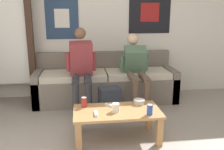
{
  "coord_description": "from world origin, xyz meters",
  "views": [
    {
      "loc": [
        -0.51,
        -1.81,
        1.53
      ],
      "look_at": [
        -0.1,
        1.43,
        0.68
      ],
      "focal_mm": 40.0,
      "sensor_mm": 36.0,
      "label": 1
    }
  ],
  "objects": [
    {
      "name": "door_frame",
      "position": [
        -1.78,
        2.48,
        1.2
      ],
      "size": [
        1.0,
        0.1,
        2.15
      ],
      "color": "#382319",
      "rests_on": "ground_plane"
    },
    {
      "name": "backpack",
      "position": [
        -0.11,
        1.56,
        0.22
      ],
      "size": [
        0.33,
        0.29,
        0.46
      ],
      "color": "#282D38",
      "rests_on": "ground_plane"
    },
    {
      "name": "person_seated_teen",
      "position": [
        0.36,
        1.98,
        0.65
      ],
      "size": [
        0.47,
        0.96,
        1.16
      ],
      "color": "brown",
      "rests_on": "ground_plane"
    },
    {
      "name": "drink_can_blue",
      "position": [
        0.25,
        0.75,
        0.44
      ],
      "size": [
        0.07,
        0.07,
        0.12
      ],
      "color": "#28479E",
      "rests_on": "coffee_table"
    },
    {
      "name": "pillar_candle",
      "position": [
        -0.12,
        0.89,
        0.43
      ],
      "size": [
        0.09,
        0.09,
        0.11
      ],
      "color": "silver",
      "rests_on": "coffee_table"
    },
    {
      "name": "person_seated_adult",
      "position": [
        -0.51,
        1.93,
        0.69
      ],
      "size": [
        0.47,
        0.81,
        1.27
      ],
      "color": "#2D2D33",
      "rests_on": "ground_plane"
    },
    {
      "name": "game_controller_near_left",
      "position": [
        -0.17,
        1.07,
        0.39
      ],
      "size": [
        0.13,
        0.13,
        0.03
      ],
      "color": "white",
      "rests_on": "coffee_table"
    },
    {
      "name": "game_controller_near_right",
      "position": [
        -0.36,
        0.84,
        0.39
      ],
      "size": [
        0.04,
        0.15,
        0.03
      ],
      "color": "white",
      "rests_on": "coffee_table"
    },
    {
      "name": "coffee_table",
      "position": [
        -0.1,
        0.93,
        0.31
      ],
      "size": [
        1.03,
        0.54,
        0.37
      ],
      "color": "#B27F4C",
      "rests_on": "ground_plane"
    },
    {
      "name": "ceramic_bowl",
      "position": [
        0.21,
        1.1,
        0.41
      ],
      "size": [
        0.15,
        0.15,
        0.06
      ],
      "color": "#B7B2A8",
      "rests_on": "coffee_table"
    },
    {
      "name": "drink_can_red",
      "position": [
        -0.49,
        1.09,
        0.44
      ],
      "size": [
        0.07,
        0.07,
        0.12
      ],
      "color": "maroon",
      "rests_on": "coffee_table"
    },
    {
      "name": "couch",
      "position": [
        -0.1,
        2.32,
        0.29
      ],
      "size": [
        2.38,
        0.74,
        0.81
      ],
      "color": "#70665B",
      "rests_on": "ground_plane"
    },
    {
      "name": "wall_back",
      "position": [
        0.0,
        2.69,
        1.28
      ],
      "size": [
        10.0,
        0.07,
        2.55
      ],
      "color": "silver",
      "rests_on": "ground_plane"
    }
  ]
}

